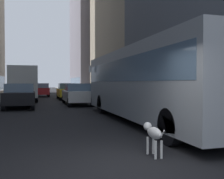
{
  "coord_description": "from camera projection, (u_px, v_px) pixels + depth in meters",
  "views": [
    {
      "loc": [
        -1.72,
        -4.73,
        1.66
      ],
      "look_at": [
        1.12,
        5.21,
        1.4
      ],
      "focal_mm": 42.2,
      "sensor_mm": 36.0,
      "label": 1
    }
  ],
  "objects": [
    {
      "name": "car_black_suv",
      "position": [
        20.0,
        96.0,
        17.26
      ],
      "size": [
        1.89,
        4.2,
        1.62
      ],
      "color": "black",
      "rests_on": "ground"
    },
    {
      "name": "dalmatian_dog",
      "position": [
        153.0,
        133.0,
        5.99
      ],
      "size": [
        0.22,
        0.96,
        0.72
      ],
      "color": "white",
      "rests_on": "ground"
    },
    {
      "name": "car_blue_hatchback",
      "position": [
        29.0,
        89.0,
        39.06
      ],
      "size": [
        1.8,
        4.19,
        1.62
      ],
      "color": "#4C6BB7",
      "rests_on": "ground"
    },
    {
      "name": "ground_plane",
      "position": [
        49.0,
        94.0,
        38.7
      ],
      "size": [
        120.0,
        120.0,
        0.0
      ],
      "primitive_type": "plane",
      "color": "black"
    },
    {
      "name": "building_right_mid",
      "position": [
        133.0,
        5.0,
        38.44
      ],
      "size": [
        8.53,
        21.6,
        26.19
      ],
      "color": "#A0937F",
      "rests_on": "ground"
    },
    {
      "name": "sidewalk_left",
      "position": [
        8.0,
        94.0,
        37.13
      ],
      "size": [
        2.4,
        110.0,
        0.15
      ],
      "primitive_type": "cube",
      "color": "gray",
      "rests_on": "ground"
    },
    {
      "name": "sidewalk_right",
      "position": [
        87.0,
        93.0,
        40.26
      ],
      "size": [
        2.4,
        110.0,
        0.15
      ],
      "primitive_type": "cube",
      "color": "gray",
      "rests_on": "ground"
    },
    {
      "name": "car_silver_sedan",
      "position": [
        65.0,
        88.0,
        44.25
      ],
      "size": [
        1.78,
        4.4,
        1.62
      ],
      "color": "#B7BABF",
      "rests_on": "ground"
    },
    {
      "name": "car_red_coupe",
      "position": [
        41.0,
        90.0,
        31.64
      ],
      "size": [
        1.8,
        3.93,
        1.62
      ],
      "color": "red",
      "rests_on": "ground"
    },
    {
      "name": "transit_bus",
      "position": [
        147.0,
        80.0,
        11.22
      ],
      "size": [
        2.78,
        11.53,
        3.05
      ],
      "color": "#999EA3",
      "rests_on": "ground"
    },
    {
      "name": "box_truck",
      "position": [
        25.0,
        83.0,
        24.1
      ],
      "size": [
        2.3,
        7.5,
        3.05
      ],
      "color": "silver",
      "rests_on": "ground"
    },
    {
      "name": "building_right_far",
      "position": [
        100.0,
        16.0,
        58.25
      ],
      "size": [
        11.49,
        16.77,
        32.84
      ],
      "color": "slate",
      "rests_on": "ground"
    },
    {
      "name": "car_yellow_taxi",
      "position": [
        67.0,
        91.0,
        26.5
      ],
      "size": [
        1.77,
        4.34,
        1.62
      ],
      "color": "yellow",
      "rests_on": "ground"
    },
    {
      "name": "car_white_van",
      "position": [
        77.0,
        94.0,
        19.86
      ],
      "size": [
        1.83,
        4.69,
        1.62
      ],
      "color": "silver",
      "rests_on": "ground"
    },
    {
      "name": "pedestrian_with_handbag",
      "position": [
        218.0,
        99.0,
        10.76
      ],
      "size": [
        0.45,
        0.34,
        1.69
      ],
      "color": "#1E1E2D",
      "rests_on": "sidewalk_right"
    }
  ]
}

